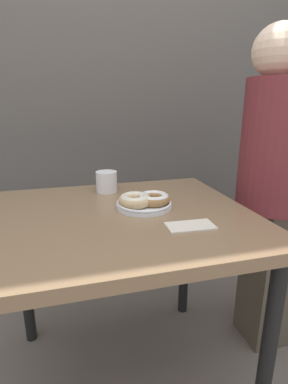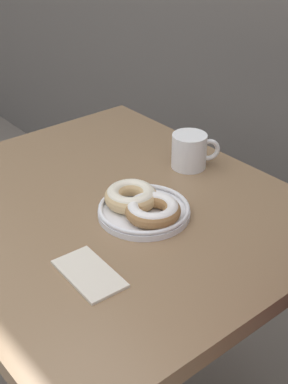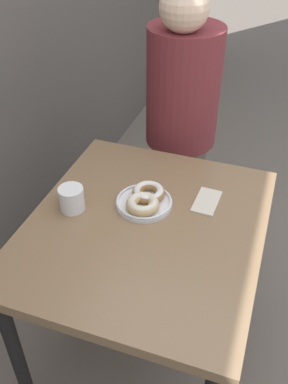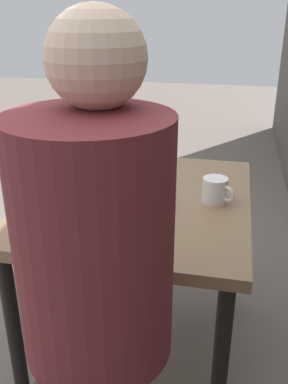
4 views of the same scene
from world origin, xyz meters
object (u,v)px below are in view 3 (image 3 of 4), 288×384
at_px(dining_table, 145,243).
at_px(napkin, 207,201).
at_px(coffee_mug, 71,198).
at_px(donut_plate, 145,200).
at_px(person_figure, 182,126).

bearing_deg(dining_table, napkin, -43.05).
bearing_deg(dining_table, coffee_mug, 91.78).
bearing_deg(donut_plate, coffee_mug, 112.74).
relative_size(dining_table, donut_plate, 4.11).
relative_size(person_figure, napkin, 9.09).
xyz_separation_m(donut_plate, coffee_mug, (-0.10, 0.24, 0.02)).
bearing_deg(napkin, donut_plate, 114.30).
bearing_deg(person_figure, napkin, -155.46).
bearing_deg(napkin, person_figure, 24.54).
height_order(donut_plate, coffee_mug, coffee_mug).
xyz_separation_m(dining_table, person_figure, (0.71, 0.06, 0.09)).
bearing_deg(donut_plate, napkin, -65.70).
height_order(donut_plate, person_figure, person_figure).
xyz_separation_m(dining_table, coffee_mug, (-0.01, 0.28, 0.14)).
relative_size(dining_table, person_figure, 0.66).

